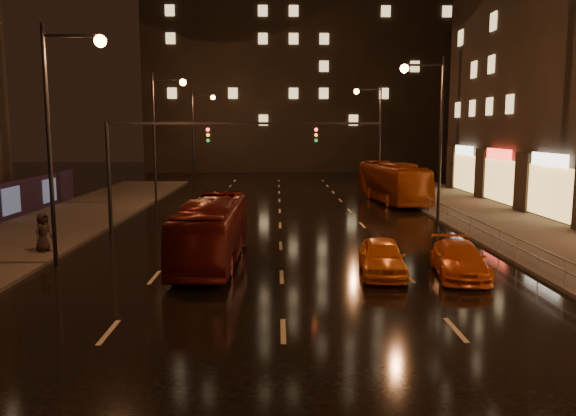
% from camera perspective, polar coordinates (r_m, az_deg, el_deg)
% --- Properties ---
extents(ground, '(140.00, 140.00, 0.00)m').
position_cam_1_polar(ground, '(32.02, -0.79, -2.38)').
color(ground, black).
rests_on(ground, ground).
extents(sidewalk_right, '(7.00, 70.00, 0.15)m').
position_cam_1_polar(sidewalk_right, '(30.34, 25.74, -3.61)').
color(sidewalk_right, '#38332D').
rests_on(sidewalk_right, ground).
extents(building_distant, '(44.00, 16.00, 36.00)m').
position_cam_1_polar(building_distant, '(84.49, 1.82, 16.30)').
color(building_distant, black).
rests_on(building_distant, ground).
extents(traffic_signal, '(15.31, 0.32, 6.20)m').
position_cam_1_polar(traffic_signal, '(31.89, -9.99, 6.02)').
color(traffic_signal, black).
rests_on(traffic_signal, ground).
extents(railing_right, '(0.05, 56.00, 1.00)m').
position_cam_1_polar(railing_right, '(31.63, 18.04, -1.25)').
color(railing_right, '#99999E').
rests_on(railing_right, sidewalk_right).
extents(bus_red, '(2.49, 9.81, 2.72)m').
position_cam_1_polar(bus_red, '(24.79, -7.74, -2.30)').
color(bus_red, '#5A120C').
rests_on(bus_red, ground).
extents(bus_curb, '(3.83, 11.56, 3.16)m').
position_cam_1_polar(bus_curb, '(45.46, 10.55, 2.57)').
color(bus_curb, '#983C0F').
rests_on(bus_curb, ground).
extents(taxi_near, '(2.09, 4.41, 1.46)m').
position_cam_1_polar(taxi_near, '(22.68, 9.53, -4.94)').
color(taxi_near, orange).
rests_on(taxi_near, ground).
extents(taxi_far, '(2.44, 4.76, 1.32)m').
position_cam_1_polar(taxi_far, '(23.22, 17.00, -5.04)').
color(taxi_far, orange).
rests_on(taxi_far, ground).
extents(pedestrian_c, '(0.87, 1.04, 1.81)m').
position_cam_1_polar(pedestrian_c, '(28.28, -23.64, -2.27)').
color(pedestrian_c, black).
rests_on(pedestrian_c, sidewalk_left).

